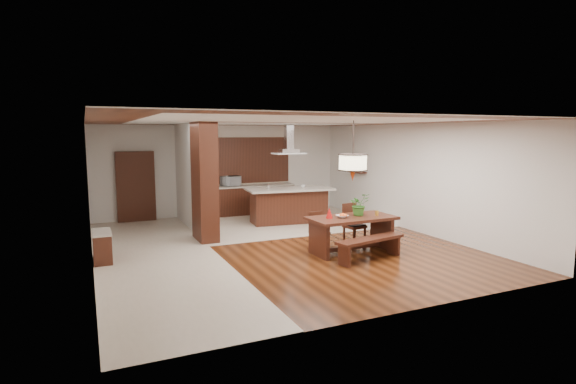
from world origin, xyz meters
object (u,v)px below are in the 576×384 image
dining_chair_left (319,231)px  microwave (231,181)px  hallway_console (102,247)px  dining_table (352,226)px  pendant_lantern (353,151)px  dining_chair_right (355,224)px  kitchen_island (289,205)px  range_hood (289,139)px  island_cup (303,186)px  dining_bench (370,249)px  foliage_plant (359,204)px  fruit_bowl (342,216)px

dining_chair_left → microwave: bearing=91.5°
hallway_console → dining_table: bearing=-16.3°
microwave → pendant_lantern: bearing=-94.9°
dining_chair_right → kitchen_island: kitchen_island is taller
range_hood → microwave: (-1.19, 1.89, -1.36)m
kitchen_island → island_cup: size_ratio=22.46×
dining_chair_right → island_cup: island_cup is taller
dining_bench → foliage_plant: (0.20, 0.76, 0.82)m
dining_table → foliage_plant: size_ratio=3.89×
dining_table → microwave: (-1.08, 5.51, 0.52)m
dining_table → dining_chair_right: bearing=52.3°
pendant_lantern → dining_chair_right: bearing=52.3°
dining_bench → dining_chair_left: size_ratio=2.00×
foliage_plant → kitchen_island: 3.59m
dining_table → fruit_bowl: size_ratio=7.88×
dining_chair_left → island_cup: bearing=65.4°
dining_chair_right → range_hood: range_hood is taller
hallway_console → microwave: bearing=45.2°
pendant_lantern → microwave: size_ratio=2.28×
dining_chair_right → island_cup: 2.96m
foliage_plant → fruit_bowl: size_ratio=2.03×
microwave → fruit_bowl: bearing=-97.7°
dining_bench → pendant_lantern: size_ratio=1.28×
hallway_console → pendant_lantern: pendant_lantern is taller
foliage_plant → microwave: size_ratio=0.87×
dining_chair_right → range_hood: (-0.35, 3.02, 1.98)m
dining_bench → kitchen_island: 4.32m
dining_chair_left → fruit_bowl: size_ratio=3.38×
foliage_plant → island_cup: 3.45m
range_hood → dining_table: bearing=-91.8°
range_hood → island_cup: 1.45m
hallway_console → dining_chair_left: bearing=-11.2°
dining_chair_right → dining_table: bearing=-137.7°
pendant_lantern → range_hood: 3.63m
fruit_bowl → microwave: microwave is taller
dining_bench → dining_chair_right: 1.39m
hallway_console → microwave: 5.73m
hallway_console → island_cup: 6.01m
dining_table → pendant_lantern: 1.66m
hallway_console → kitchen_island: 5.62m
dining_bench → dining_chair_right: size_ratio=1.73×
foliage_plant → microwave: 5.60m
dining_chair_left → pendant_lantern: size_ratio=0.64×
dining_chair_left → range_hood: bearing=73.4°
range_hood → dining_chair_left: bearing=-101.3°
foliage_plant → hallway_console: bearing=165.0°
pendant_lantern → range_hood: (0.11, 3.62, 0.22)m
dining_chair_right → fruit_bowl: size_ratio=3.92×
dining_chair_right → microwave: microwave is taller
dining_chair_right → range_hood: 3.63m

